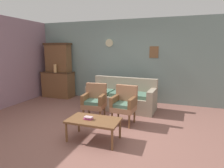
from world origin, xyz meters
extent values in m
plane|color=#84564C|center=(0.00, 0.00, 0.00)|extent=(7.68, 7.68, 0.00)
cube|color=gray|center=(0.00, 2.63, 1.35)|extent=(6.40, 0.06, 2.70)
cube|color=brown|center=(0.90, 2.58, 1.65)|extent=(0.28, 0.02, 0.36)
cylinder|color=beige|center=(-0.60, 2.58, 1.95)|extent=(0.26, 0.03, 0.26)
cube|color=brown|center=(-2.49, 2.25, 0.45)|extent=(1.10, 0.52, 0.90)
cube|color=#462D1B|center=(-2.49, 2.25, 0.92)|extent=(1.16, 0.55, 0.03)
cube|color=brown|center=(-2.49, 2.33, 1.41)|extent=(0.90, 0.36, 0.95)
cube|color=#462D1B|center=(-2.49, 2.33, 1.92)|extent=(0.99, 0.38, 0.08)
cylinder|color=tan|center=(-2.45, 2.07, 1.07)|extent=(0.11, 0.11, 0.29)
cube|color=gray|center=(0.11, 1.62, 0.21)|extent=(2.03, 0.94, 0.42)
cube|color=gray|center=(0.14, 1.94, 0.66)|extent=(1.98, 0.30, 0.48)
cube|color=gray|center=(1.02, 1.56, 0.54)|extent=(0.22, 0.81, 0.24)
cube|color=gray|center=(-0.79, 1.69, 0.54)|extent=(0.22, 0.81, 0.24)
cube|color=#4C705B|center=(0.69, 1.54, 0.47)|extent=(0.56, 0.60, 0.10)
cube|color=#4C705B|center=(0.11, 1.58, 0.47)|extent=(0.56, 0.60, 0.10)
cube|color=#4C705B|center=(-0.47, 1.62, 0.47)|extent=(0.56, 0.60, 0.10)
cube|color=#9E6B4C|center=(-0.27, 0.55, 0.38)|extent=(0.56, 0.53, 0.12)
cube|color=#4C705B|center=(-0.27, 0.53, 0.47)|extent=(0.48, 0.45, 0.10)
cube|color=#9E6B4C|center=(-0.29, 0.75, 0.67)|extent=(0.53, 0.15, 0.46)
cube|color=brown|center=(-0.05, 0.57, 0.55)|extent=(0.13, 0.49, 0.22)
cube|color=brown|center=(-0.49, 0.53, 0.55)|extent=(0.13, 0.49, 0.22)
cylinder|color=brown|center=(-0.04, 0.38, 0.16)|extent=(0.04, 0.04, 0.32)
cylinder|color=brown|center=(-0.46, 0.34, 0.16)|extent=(0.04, 0.04, 0.32)
cylinder|color=brown|center=(-0.08, 0.76, 0.16)|extent=(0.04, 0.04, 0.32)
cylinder|color=brown|center=(-0.50, 0.72, 0.16)|extent=(0.04, 0.04, 0.32)
cube|color=#9E6B4C|center=(0.48, 0.55, 0.38)|extent=(0.56, 0.53, 0.12)
cube|color=#4C705B|center=(0.48, 0.53, 0.47)|extent=(0.48, 0.45, 0.10)
cube|color=#9E6B4C|center=(0.50, 0.75, 0.67)|extent=(0.53, 0.15, 0.46)
cube|color=brown|center=(0.70, 0.53, 0.55)|extent=(0.12, 0.49, 0.22)
cube|color=brown|center=(0.26, 0.57, 0.55)|extent=(0.12, 0.49, 0.22)
cylinder|color=brown|center=(0.67, 0.34, 0.16)|extent=(0.04, 0.04, 0.32)
cylinder|color=brown|center=(0.26, 0.38, 0.16)|extent=(0.04, 0.04, 0.32)
cylinder|color=brown|center=(0.71, 0.72, 0.16)|extent=(0.04, 0.04, 0.32)
cylinder|color=brown|center=(0.29, 0.76, 0.16)|extent=(0.04, 0.04, 0.32)
cube|color=brown|center=(0.15, -0.40, 0.40)|extent=(1.00, 0.56, 0.04)
cylinder|color=brown|center=(-0.31, -0.16, 0.19)|extent=(0.04, 0.04, 0.38)
cylinder|color=brown|center=(0.61, -0.16, 0.19)|extent=(0.04, 0.04, 0.38)
cylinder|color=brown|center=(-0.31, -0.64, 0.19)|extent=(0.04, 0.04, 0.38)
cylinder|color=brown|center=(0.61, -0.64, 0.19)|extent=(0.04, 0.04, 0.38)
cube|color=#C94499|center=(0.04, -0.42, 0.43)|extent=(0.16, 0.10, 0.02)
cube|color=#C248A8|center=(0.05, -0.42, 0.45)|extent=(0.11, 0.08, 0.02)
cube|color=#C5A0A9|center=(0.06, -0.43, 0.47)|extent=(0.16, 0.10, 0.02)
camera|label=1|loc=(1.58, -3.48, 1.75)|focal=29.83mm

